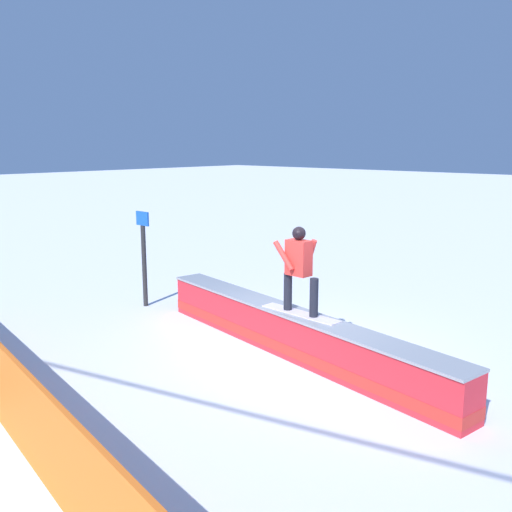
# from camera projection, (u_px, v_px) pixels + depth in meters

# --- Properties ---
(ground_plane) EXTENTS (120.00, 120.00, 0.00)m
(ground_plane) POSITION_uv_depth(u_px,v_px,m) (293.00, 355.00, 9.64)
(ground_plane) COLOR white
(grind_box) EXTENTS (6.73, 1.67, 0.76)m
(grind_box) POSITION_uv_depth(u_px,v_px,m) (293.00, 335.00, 9.57)
(grind_box) COLOR red
(grind_box) RESTS_ON ground_plane
(snowboarder) EXTENTS (1.53, 0.42, 1.45)m
(snowboarder) POSITION_uv_depth(u_px,v_px,m) (299.00, 267.00, 9.23)
(snowboarder) COLOR silver
(snowboarder) RESTS_ON grind_box
(safety_fence) EXTENTS (13.22, 2.24, 1.11)m
(safety_fence) POSITION_uv_depth(u_px,v_px,m) (30.00, 419.00, 6.22)
(safety_fence) COLOR orange
(safety_fence) RESTS_ON ground_plane
(trail_marker) EXTENTS (0.40, 0.10, 2.09)m
(trail_marker) POSITION_uv_depth(u_px,v_px,m) (144.00, 256.00, 12.32)
(trail_marker) COLOR #262628
(trail_marker) RESTS_ON ground_plane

